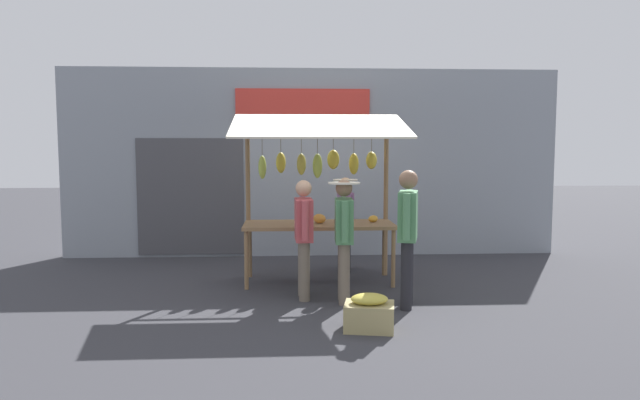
{
  "coord_description": "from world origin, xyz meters",
  "views": [
    {
      "loc": [
        0.46,
        8.46,
        2.02
      ],
      "look_at": [
        0.0,
        0.3,
        1.25
      ],
      "focal_mm": 32.62,
      "sensor_mm": 36.0,
      "label": 1
    }
  ],
  "objects_px": {
    "market_stall": "(320,177)",
    "shopper_in_grey_tee": "(304,231)",
    "shopper_with_shopping_bag": "(408,228)",
    "shopper_with_ponytail": "(344,231)",
    "vendor_with_sunhat": "(345,217)",
    "produce_crate_near": "(369,313)"
  },
  "relations": [
    {
      "from": "produce_crate_near",
      "to": "vendor_with_sunhat",
      "type": "bearing_deg",
      "value": -90.73
    },
    {
      "from": "shopper_in_grey_tee",
      "to": "produce_crate_near",
      "type": "distance_m",
      "value": 1.68
    },
    {
      "from": "vendor_with_sunhat",
      "to": "shopper_with_shopping_bag",
      "type": "distance_m",
      "value": 2.23
    },
    {
      "from": "market_stall",
      "to": "shopper_in_grey_tee",
      "type": "xyz_separation_m",
      "value": [
        0.27,
        0.97,
        -0.67
      ]
    },
    {
      "from": "market_stall",
      "to": "shopper_with_shopping_bag",
      "type": "height_order",
      "value": "market_stall"
    },
    {
      "from": "shopper_with_shopping_bag",
      "to": "shopper_with_ponytail",
      "type": "xyz_separation_m",
      "value": [
        0.77,
        -0.27,
        -0.07
      ]
    },
    {
      "from": "shopper_in_grey_tee",
      "to": "market_stall",
      "type": "bearing_deg",
      "value": -17.49
    },
    {
      "from": "vendor_with_sunhat",
      "to": "produce_crate_near",
      "type": "height_order",
      "value": "vendor_with_sunhat"
    },
    {
      "from": "market_stall",
      "to": "shopper_with_shopping_bag",
      "type": "bearing_deg",
      "value": 124.78
    },
    {
      "from": "shopper_with_shopping_bag",
      "to": "shopper_in_grey_tee",
      "type": "relative_size",
      "value": 1.09
    },
    {
      "from": "shopper_with_shopping_bag",
      "to": "produce_crate_near",
      "type": "bearing_deg",
      "value": 160.71
    },
    {
      "from": "market_stall",
      "to": "vendor_with_sunhat",
      "type": "bearing_deg",
      "value": -122.69
    },
    {
      "from": "market_stall",
      "to": "shopper_in_grey_tee",
      "type": "relative_size",
      "value": 1.59
    },
    {
      "from": "market_stall",
      "to": "shopper_in_grey_tee",
      "type": "distance_m",
      "value": 1.2
    },
    {
      "from": "vendor_with_sunhat",
      "to": "produce_crate_near",
      "type": "xyz_separation_m",
      "value": [
        0.04,
        3.03,
        -0.69
      ]
    },
    {
      "from": "shopper_with_ponytail",
      "to": "produce_crate_near",
      "type": "relative_size",
      "value": 2.62
    },
    {
      "from": "market_stall",
      "to": "vendor_with_sunhat",
      "type": "xyz_separation_m",
      "value": [
        -0.45,
        -0.7,
        -0.69
      ]
    },
    {
      "from": "shopper_with_shopping_bag",
      "to": "shopper_with_ponytail",
      "type": "height_order",
      "value": "shopper_with_shopping_bag"
    },
    {
      "from": "shopper_in_grey_tee",
      "to": "shopper_with_ponytail",
      "type": "bearing_deg",
      "value": -115.07
    },
    {
      "from": "market_stall",
      "to": "produce_crate_near",
      "type": "bearing_deg",
      "value": 100.0
    },
    {
      "from": "market_stall",
      "to": "shopper_in_grey_tee",
      "type": "bearing_deg",
      "value": 74.55
    },
    {
      "from": "shopper_with_ponytail",
      "to": "produce_crate_near",
      "type": "distance_m",
      "value": 1.38
    }
  ]
}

